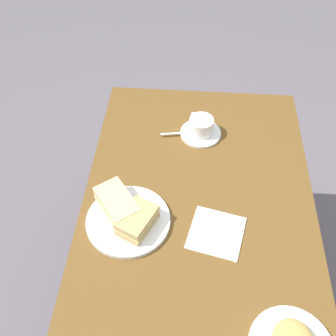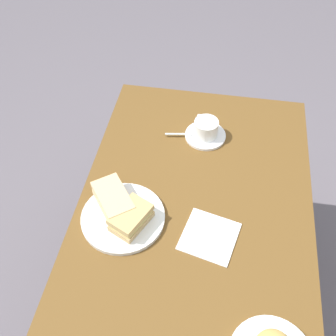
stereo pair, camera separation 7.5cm
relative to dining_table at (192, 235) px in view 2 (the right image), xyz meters
The scene contains 9 objects.
ground_plane 0.59m from the dining_table, ahead, with size 6.00×6.00×0.00m, color #605961.
dining_table is the anchor object (origin of this frame).
sandwich_plate 0.25m from the dining_table, 74.27° to the right, with size 0.25×0.25×0.01m, color white.
sandwich_front 0.25m from the dining_table, 66.12° to the right, with size 0.14×0.12×0.05m.
sandwich_back 0.29m from the dining_table, 84.00° to the right, with size 0.17×0.15×0.06m.
coffee_saucer 0.35m from the dining_table, behind, with size 0.14×0.14×0.01m, color white.
coffee_cup 0.37m from the dining_table, behind, with size 0.10×0.08×0.06m.
spoon 0.35m from the dining_table, 166.64° to the right, with size 0.03×0.10×0.01m.
napkin 0.16m from the dining_table, 35.14° to the left, with size 0.15×0.15×0.00m, color white.
Camera 2 is at (0.69, 0.04, 1.72)m, focal length 42.96 mm.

